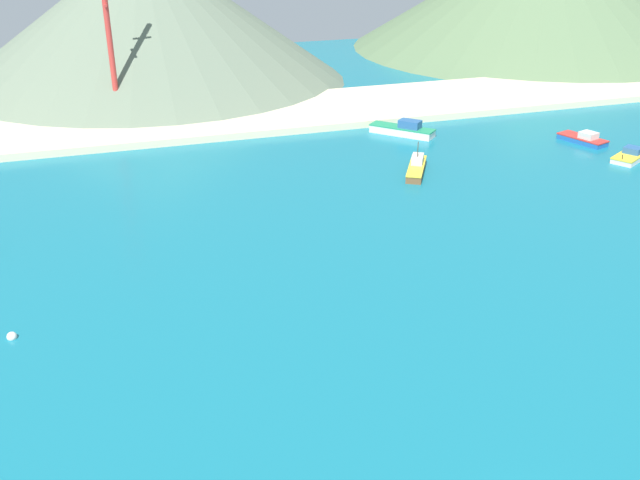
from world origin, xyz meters
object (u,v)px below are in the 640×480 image
(fishing_boat_7, at_px, (417,167))
(fishing_boat_5, at_px, (630,156))
(buoy_0, at_px, (12,337))
(fishing_boat_4, at_px, (584,139))
(radio_tower, at_px, (108,27))
(fishing_boat_3, at_px, (404,129))

(fishing_boat_7, bearing_deg, fishing_boat_5, -8.23)
(buoy_0, bearing_deg, fishing_boat_7, 28.33)
(fishing_boat_7, relative_size, buoy_0, 10.44)
(fishing_boat_7, bearing_deg, buoy_0, -151.67)
(fishing_boat_4, bearing_deg, radio_tower, 153.83)
(fishing_boat_5, distance_m, fishing_boat_7, 33.63)
(fishing_boat_4, relative_size, fishing_boat_5, 1.08)
(fishing_boat_5, bearing_deg, fishing_boat_7, 171.77)
(fishing_boat_5, distance_m, radio_tower, 86.39)
(fishing_boat_4, bearing_deg, buoy_0, -158.63)
(buoy_0, bearing_deg, fishing_boat_5, 15.41)
(fishing_boat_3, bearing_deg, buoy_0, -141.84)
(fishing_boat_5, bearing_deg, fishing_boat_4, 98.57)
(radio_tower, bearing_deg, fishing_boat_4, -26.17)
(fishing_boat_5, xyz_separation_m, fishing_boat_7, (-33.29, 4.81, 0.17))
(fishing_boat_3, distance_m, fishing_boat_7, 18.57)
(fishing_boat_3, distance_m, buoy_0, 74.89)
(buoy_0, relative_size, radio_tower, 0.03)
(radio_tower, bearing_deg, fishing_boat_3, -25.95)
(fishing_boat_7, height_order, buoy_0, fishing_boat_7)
(fishing_boat_7, relative_size, radio_tower, 0.29)
(fishing_boat_3, xyz_separation_m, fishing_boat_5, (27.50, -22.46, -0.30))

